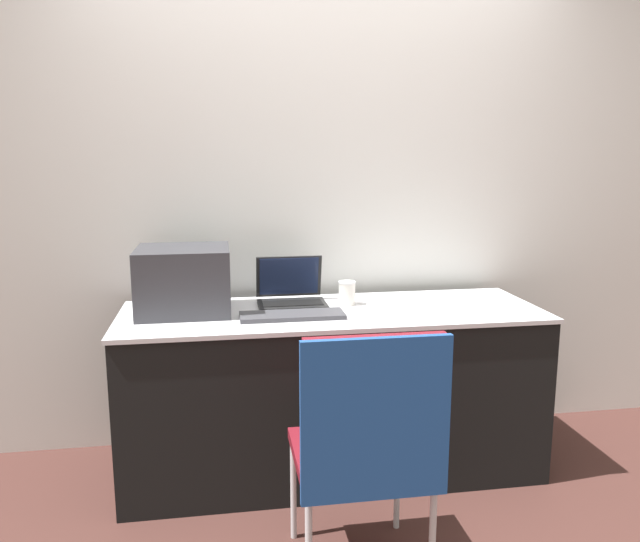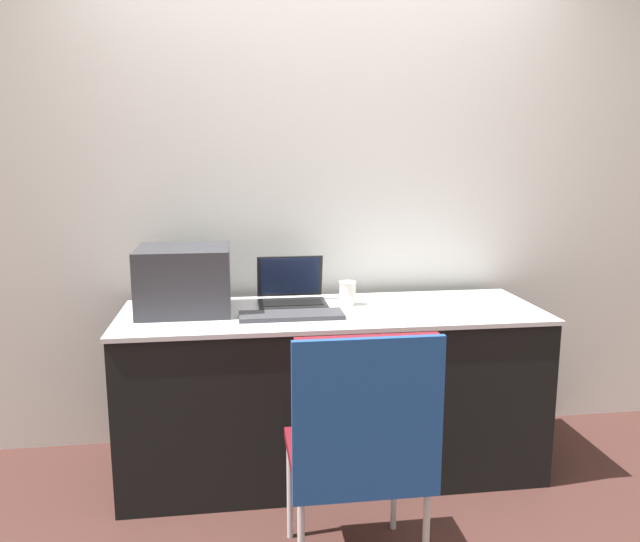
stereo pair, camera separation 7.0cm
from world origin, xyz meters
The scene contains 8 objects.
ground_plane centered at (0.00, 0.00, 0.00)m, with size 14.00×14.00×0.00m, color #472823.
wall_back centered at (0.00, 0.76, 1.30)m, with size 8.00×0.05×2.60m.
table centered at (0.00, 0.32, 0.39)m, with size 1.94×0.66×0.79m.
printer centered at (-0.67, 0.39, 0.95)m, with size 0.41×0.37×0.30m.
laptop_left centered at (-0.18, 0.47, 0.84)m, with size 0.32×0.27×0.22m.
external_keyboard centered at (-0.20, 0.22, 0.80)m, with size 0.46×0.16×0.02m.
coffee_cup centered at (0.09, 0.41, 0.85)m, with size 0.08×0.08×0.11m.
chair centered at (-0.04, -0.55, 0.58)m, with size 0.48×0.48×0.95m.
Camera 2 is at (-0.44, -2.45, 1.50)m, focal length 35.00 mm.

